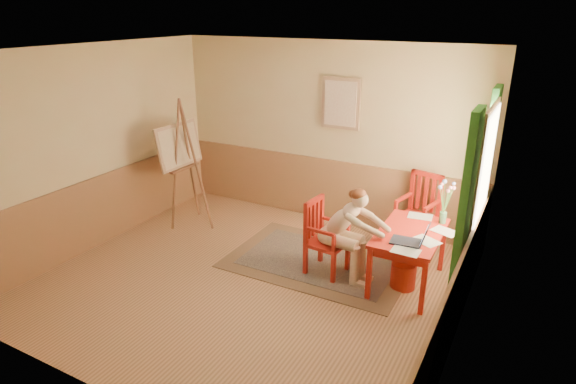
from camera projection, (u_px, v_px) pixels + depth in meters
The scene contains 14 objects.
room at pixel (247, 175), 5.65m from camera, with size 5.04×4.54×2.84m.
wainscot at pixel (280, 221), 6.62m from camera, with size 5.00×4.50×1.00m.
window at pixel (479, 185), 5.50m from camera, with size 0.12×2.01×2.20m.
wall_portrait at pixel (341, 104), 7.18m from camera, with size 0.60×0.05×0.76m.
rug at pixel (319, 261), 6.58m from camera, with size 2.41×1.61×0.02m.
table at pixel (410, 238), 5.83m from camera, with size 0.74×1.21×0.72m.
chair_left at pixel (324, 237), 6.17m from camera, with size 0.49×0.48×0.99m.
chair_back at pixel (419, 212), 6.78m from camera, with size 0.59×0.60×1.09m.
figure at pixel (346, 229), 5.94m from camera, with size 0.93×0.43×1.24m.
laptop at pixel (412, 239), 5.49m from camera, with size 0.43×0.28×0.25m.
papers at pixel (425, 234), 5.72m from camera, with size 0.72×1.27×0.00m.
vase at pixel (445, 204), 5.95m from camera, with size 0.18×0.27×0.55m.
wastebasket at pixel (403, 275), 5.93m from camera, with size 0.31×0.31×0.33m, color red.
easel at pixel (181, 151), 7.40m from camera, with size 0.67×0.88×1.99m.
Camera 1 is at (2.96, -4.49, 3.22)m, focal length 30.25 mm.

